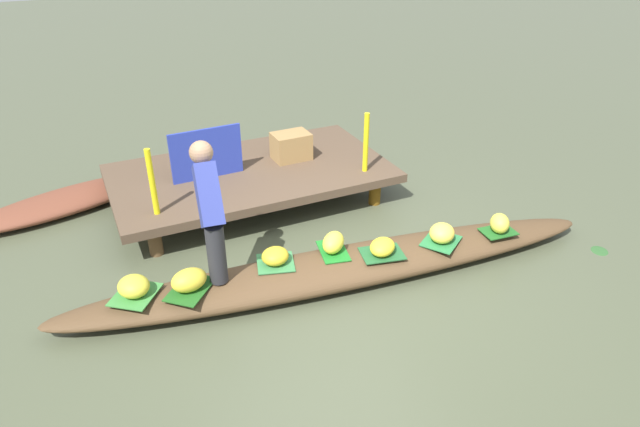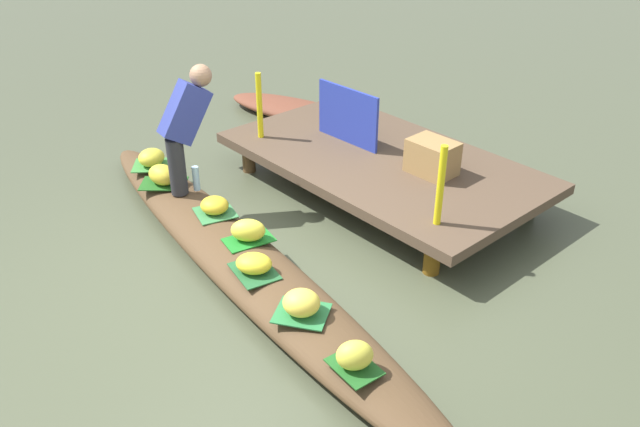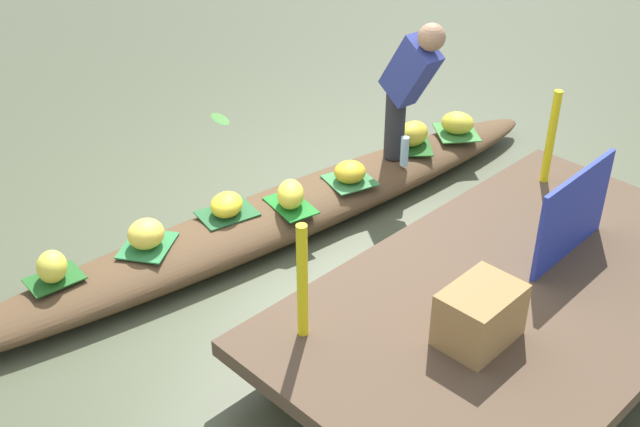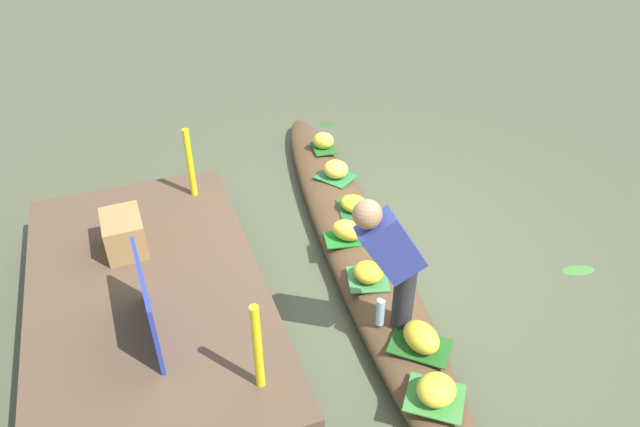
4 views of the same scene
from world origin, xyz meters
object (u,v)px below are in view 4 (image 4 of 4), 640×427
at_px(banana_bunch_0, 323,141).
at_px(banana_bunch_5, 347,230).
at_px(market_banner, 147,303).
at_px(produce_crate, 124,234).
at_px(banana_bunch_2, 421,337).
at_px(banana_bunch_1, 436,390).
at_px(banana_bunch_4, 368,272).
at_px(vendor_person, 391,257).
at_px(banana_bunch_3, 336,169).
at_px(vendor_boat, 357,244).
at_px(water_bottle, 380,312).
at_px(banana_bunch_6, 354,204).

distance_m(banana_bunch_0, banana_bunch_5, 1.70).
relative_size(market_banner, produce_crate, 1.85).
bearing_deg(banana_bunch_0, banana_bunch_2, 172.93).
height_order(banana_bunch_1, market_banner, market_banner).
bearing_deg(banana_bunch_4, banana_bunch_1, 177.06).
height_order(banana_bunch_2, vendor_person, vendor_person).
relative_size(banana_bunch_2, market_banner, 0.38).
relative_size(banana_bunch_0, banana_bunch_3, 0.90).
distance_m(vendor_boat, produce_crate, 2.07).
distance_m(banana_bunch_0, water_bottle, 2.77).
height_order(banana_bunch_0, banana_bunch_4, banana_bunch_0).
bearing_deg(banana_bunch_0, banana_bunch_4, 168.96).
relative_size(banana_bunch_0, banana_bunch_2, 0.77).
distance_m(vendor_boat, banana_bunch_4, 0.66).
relative_size(banana_bunch_0, banana_bunch_5, 0.83).
height_order(vendor_person, market_banner, vendor_person).
distance_m(banana_bunch_4, banana_bunch_6, 1.00).
relative_size(banana_bunch_2, banana_bunch_5, 1.08).
xyz_separation_m(banana_bunch_5, banana_bunch_6, (0.40, -0.24, -0.02)).
height_order(banana_bunch_5, produce_crate, produce_crate).
bearing_deg(banana_bunch_5, banana_bunch_0, -13.19).
relative_size(vendor_person, produce_crate, 2.68).
relative_size(vendor_boat, water_bottle, 22.01).
relative_size(banana_bunch_5, vendor_person, 0.24).
bearing_deg(banana_bunch_3, banana_bunch_0, -8.60).
bearing_deg(banana_bunch_1, vendor_person, 2.25).
bearing_deg(banana_bunch_5, banana_bunch_4, 175.39).
xyz_separation_m(banana_bunch_4, banana_bunch_5, (0.57, -0.05, 0.02)).
xyz_separation_m(banana_bunch_5, water_bottle, (-1.05, 0.17, 0.02)).
height_order(vendor_person, produce_crate, vendor_person).
distance_m(banana_bunch_6, market_banner, 2.33).
xyz_separation_m(banana_bunch_0, banana_bunch_5, (-1.66, 0.39, -0.00)).
xyz_separation_m(banana_bunch_1, water_bottle, (0.75, 0.06, 0.03)).
height_order(banana_bunch_2, banana_bunch_3, banana_bunch_2).
bearing_deg(banana_bunch_2, water_bottle, 29.66).
bearing_deg(banana_bunch_3, vendor_boat, 169.89).
bearing_deg(market_banner, produce_crate, 2.95).
height_order(banana_bunch_3, banana_bunch_4, banana_bunch_3).
distance_m(banana_bunch_0, banana_bunch_3, 0.64).
relative_size(banana_bunch_5, market_banner, 0.35).
distance_m(banana_bunch_2, banana_bunch_3, 2.41).
bearing_deg(banana_bunch_6, banana_bunch_5, 149.20).
distance_m(banana_bunch_2, banana_bunch_4, 0.80).
height_order(banana_bunch_4, banana_bunch_6, banana_bunch_4).
height_order(banana_bunch_4, banana_bunch_5, banana_bunch_5).
relative_size(vendor_boat, produce_crate, 12.05).
bearing_deg(water_bottle, vendor_boat, -14.52).
bearing_deg(banana_bunch_5, vendor_person, 172.83).
bearing_deg(banana_bunch_1, market_banner, 56.61).
distance_m(banana_bunch_3, water_bottle, 2.13).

